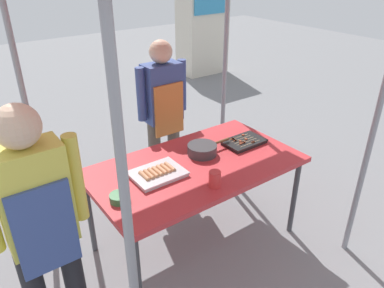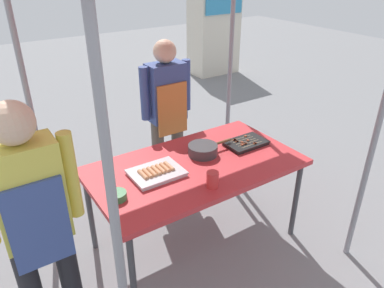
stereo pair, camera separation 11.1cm
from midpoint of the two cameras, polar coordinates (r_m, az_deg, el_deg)
ground_plane at (r=3.26m, az=1.51°, el=-14.54°), size 18.00×18.00×0.00m
stall_table at (r=2.84m, az=1.68°, el=-4.03°), size 1.60×0.90×0.75m
tray_grilled_sausages at (r=2.68m, az=-4.33°, el=-4.41°), size 0.37×0.29×0.05m
tray_meat_skewers at (r=3.12m, az=9.29°, el=0.16°), size 0.35×0.23×0.04m
cooking_wok at (r=2.92m, az=2.81°, el=-0.84°), size 0.39×0.23×0.08m
condiment_bowl at (r=2.46m, az=-10.26°, el=-7.87°), size 0.13×0.13×0.05m
drink_cup_near_edge at (r=2.53m, az=4.44°, el=-5.51°), size 0.08×0.08×0.12m
vendor_woman at (r=3.48m, az=-2.98°, el=5.69°), size 0.52×0.22×1.51m
customer_nearby at (r=2.14m, az=-21.71°, el=-10.32°), size 0.52×0.23×1.59m
neighbor_stall_left at (r=7.50m, az=3.84°, el=17.21°), size 0.90×0.59×1.68m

